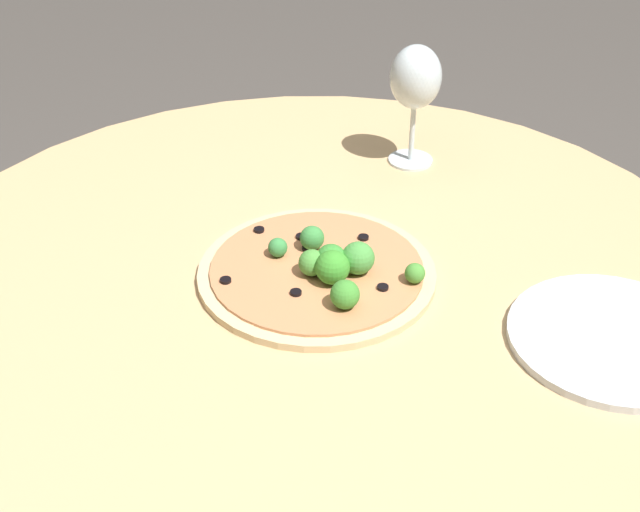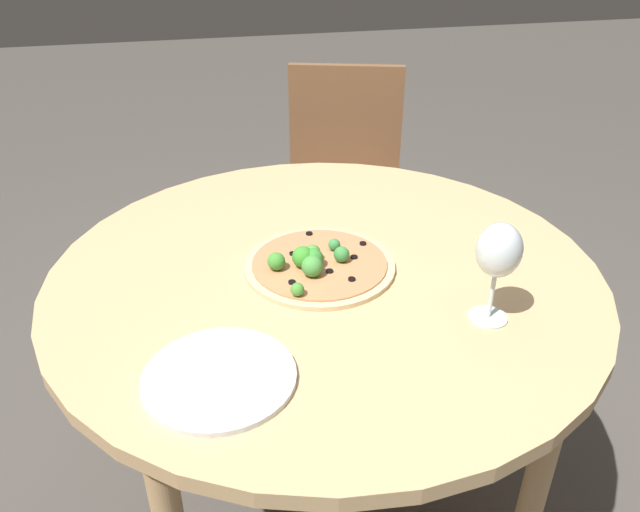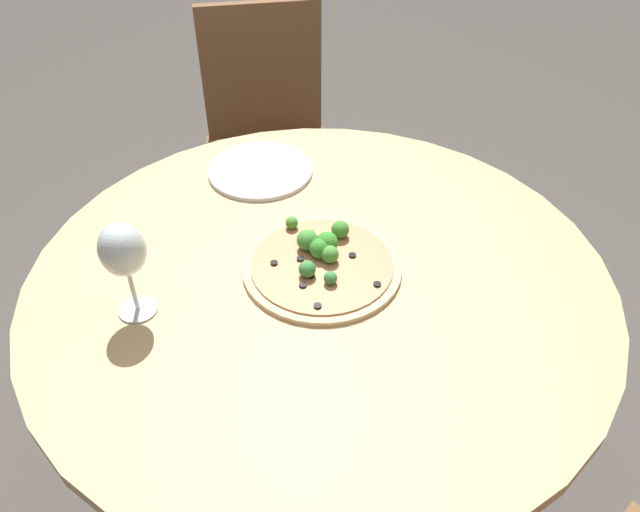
{
  "view_description": "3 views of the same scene",
  "coord_description": "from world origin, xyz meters",
  "px_view_note": "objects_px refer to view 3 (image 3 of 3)",
  "views": [
    {
      "loc": [
        -0.26,
        -0.88,
        1.4
      ],
      "look_at": [
        0.0,
        -0.01,
        0.79
      ],
      "focal_mm": 50.0,
      "sensor_mm": 36.0,
      "label": 1
    },
    {
      "loc": [
        1.03,
        -0.24,
        1.41
      ],
      "look_at": [
        0.0,
        -0.01,
        0.79
      ],
      "focal_mm": 35.0,
      "sensor_mm": 36.0,
      "label": 2
    },
    {
      "loc": [
        -0.42,
        0.75,
        1.54
      ],
      "look_at": [
        0.0,
        -0.01,
        0.79
      ],
      "focal_mm": 35.0,
      "sensor_mm": 36.0,
      "label": 3
    }
  ],
  "objects_px": {
    "chair_2": "(269,143)",
    "wine_glass": "(123,252)",
    "pizza": "(320,261)",
    "plate_near": "(261,170)"
  },
  "relations": [
    {
      "from": "pizza",
      "to": "plate_near",
      "type": "height_order",
      "value": "pizza"
    },
    {
      "from": "wine_glass",
      "to": "plate_near",
      "type": "xyz_separation_m",
      "value": [
        0.06,
        -0.47,
        -0.13
      ]
    },
    {
      "from": "pizza",
      "to": "plate_near",
      "type": "xyz_separation_m",
      "value": [
        0.28,
        -0.22,
        -0.01
      ]
    },
    {
      "from": "chair_2",
      "to": "pizza",
      "type": "bearing_deg",
      "value": -89.69
    },
    {
      "from": "chair_2",
      "to": "plate_near",
      "type": "height_order",
      "value": "chair_2"
    },
    {
      "from": "wine_glass",
      "to": "plate_near",
      "type": "relative_size",
      "value": 0.78
    },
    {
      "from": "pizza",
      "to": "plate_near",
      "type": "distance_m",
      "value": 0.35
    },
    {
      "from": "wine_glass",
      "to": "plate_near",
      "type": "distance_m",
      "value": 0.49
    },
    {
      "from": "pizza",
      "to": "plate_near",
      "type": "relative_size",
      "value": 1.26
    },
    {
      "from": "chair_2",
      "to": "wine_glass",
      "type": "relative_size",
      "value": 4.9
    }
  ]
}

